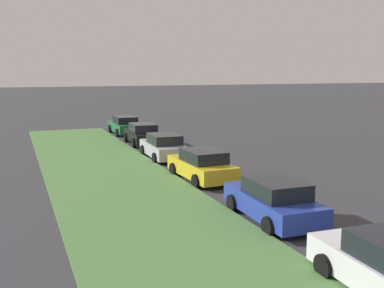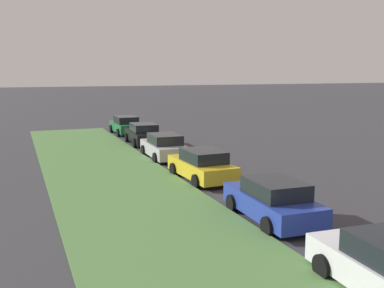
# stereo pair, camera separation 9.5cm
# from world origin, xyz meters

# --- Properties ---
(grass_median) EXTENTS (60.00, 6.00, 0.12)m
(grass_median) POSITION_xyz_m (10.00, 8.25, 0.06)
(grass_median) COLOR #517F42
(grass_median) RESTS_ON ground
(parked_car_blue) EXTENTS (4.35, 2.12, 1.47)m
(parked_car_blue) POSITION_xyz_m (13.13, 4.27, 0.72)
(parked_car_blue) COLOR #23389E
(parked_car_blue) RESTS_ON ground
(parked_car_yellow) EXTENTS (4.37, 2.16, 1.47)m
(parked_car_yellow) POSITION_xyz_m (19.44, 4.28, 0.72)
(parked_car_yellow) COLOR gold
(parked_car_yellow) RESTS_ON ground
(parked_car_silver) EXTENTS (4.33, 2.08, 1.47)m
(parked_car_silver) POSITION_xyz_m (25.16, 4.31, 0.72)
(parked_car_silver) COLOR #B2B5BA
(parked_car_silver) RESTS_ON ground
(parked_car_black) EXTENTS (4.36, 2.13, 1.47)m
(parked_car_black) POSITION_xyz_m (30.80, 4.03, 0.72)
(parked_car_black) COLOR black
(parked_car_black) RESTS_ON ground
(parked_car_green) EXTENTS (4.32, 2.06, 1.47)m
(parked_car_green) POSITION_xyz_m (36.33, 4.00, 0.72)
(parked_car_green) COLOR #1E6B38
(parked_car_green) RESTS_ON ground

